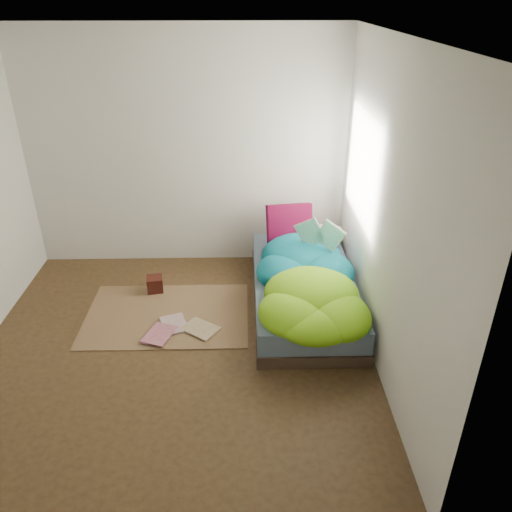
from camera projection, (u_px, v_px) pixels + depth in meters
The scene contains 12 objects.
ground at pixel (176, 350), 4.49m from camera, with size 3.50×3.50×0.00m, color #3F2B18.
room_walls at pixel (161, 178), 3.72m from camera, with size 3.54×3.54×2.62m.
bed at pixel (303, 290), 5.07m from camera, with size 1.00×2.00×0.34m.
duvet at pixel (307, 272), 4.71m from camera, with size 0.96×1.84×0.34m, color #077076, non-canonical shape.
rug at pixel (167, 315), 4.97m from camera, with size 1.60×1.10×0.01m, color brown.
pillow_floral at pixel (316, 236), 5.65m from camera, with size 0.53×0.33×0.12m, color beige.
pillow_magenta at pixel (289, 226), 5.44m from camera, with size 0.49×0.15×0.49m, color #500519.
open_book at pixel (320, 226), 4.93m from camera, with size 0.41×0.09×0.25m, color #2D8C2F, non-canonical shape.
wooden_box at pixel (155, 284), 5.32m from camera, with size 0.16×0.16×0.16m, color #3E100E.
floor_book_a at pixel (162, 327), 4.76m from camera, with size 0.23×0.31×0.02m, color beige.
floor_book_b at pixel (148, 332), 4.68m from camera, with size 0.24×0.32×0.03m, color pink.
floor_book_c at pixel (192, 335), 4.64m from camera, with size 0.24×0.33×0.02m, color tan.
Camera 1 is at (0.64, -3.57, 2.87)m, focal length 35.00 mm.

